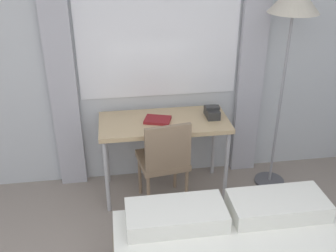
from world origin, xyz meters
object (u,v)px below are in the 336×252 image
Objects in this scene: standing_lamp at (293,12)px; telephone at (212,112)px; book at (158,120)px; desk at (164,128)px; desk_chair at (164,158)px.

standing_lamp is 10.26× the size of telephone.
telephone is at bearing 2.04° from book.
telephone reaches higher than book.
standing_lamp is (1.04, -0.03, 0.97)m from desk.
book is at bearing -177.96° from telephone.
desk is 0.60× the size of standing_lamp.
desk is 1.42m from standing_lamp.
desk_chair is at bearing -97.47° from desk.
telephone is (-0.61, 0.04, -0.85)m from standing_lamp.
telephone is 0.49m from book.
desk is at bearing -178.15° from telephone.
telephone is (0.43, 0.01, 0.11)m from desk.
desk is 0.29m from desk_chair.
book is (-0.06, -0.00, 0.08)m from desk.
desk_chair is 0.34m from book.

